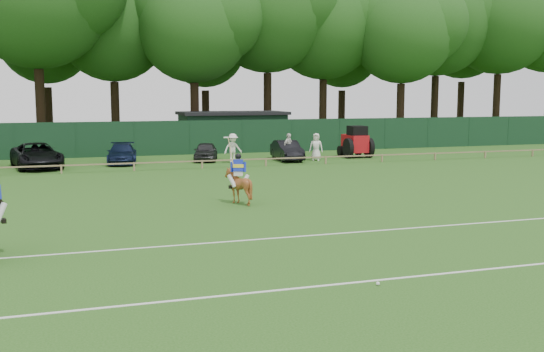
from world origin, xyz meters
name	(u,v)px	position (x,y,z in m)	size (l,w,h in m)	color
ground	(286,230)	(0.00, 0.00, 0.00)	(160.00, 160.00, 0.00)	#1E4C14
horse_chestnut	(238,186)	(-0.15, 5.40, 0.72)	(1.17, 1.31, 1.45)	brown
suv_black	(37,156)	(-8.39, 21.24, 0.75)	(2.50, 5.43, 1.51)	black
sedan_navy	(122,154)	(-3.31, 22.23, 0.64)	(1.79, 4.39, 1.27)	#121D3B
hatch_grey	(206,152)	(2.15, 22.26, 0.62)	(1.46, 3.62, 1.23)	#29292B
estate_black	(287,150)	(7.40, 20.83, 0.67)	(1.41, 4.04, 1.33)	black
spectator_left	(233,148)	(3.53, 20.38, 0.95)	(1.22, 0.70, 1.90)	white
spectator_mid	(288,147)	(7.36, 20.48, 0.92)	(1.08, 0.45, 1.84)	silver
spectator_right	(316,147)	(9.21, 20.16, 0.92)	(0.89, 0.58, 1.83)	white
rider_chestnut	(238,169)	(-0.15, 5.39, 1.41)	(0.92, 0.73, 2.05)	silver
polo_ball	(378,284)	(0.03, -6.36, 0.04)	(0.09, 0.09, 0.09)	silver
pitch_lines	(328,256)	(0.00, -3.50, 0.01)	(60.00, 5.10, 0.01)	silver
pitch_rail	(185,162)	(0.00, 18.00, 0.45)	(62.10, 0.10, 0.50)	#997F5B
perimeter_fence	(163,138)	(0.00, 27.00, 1.25)	(92.08, 0.08, 2.50)	#14351E
utility_shed	(232,130)	(6.00, 30.00, 1.54)	(8.40, 4.40, 3.04)	#14331E
tree_row	(173,146)	(2.00, 35.00, 0.00)	(96.00, 12.00, 21.00)	#26561C
tractor	(356,142)	(12.69, 21.36, 1.05)	(1.88, 2.68, 2.22)	red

